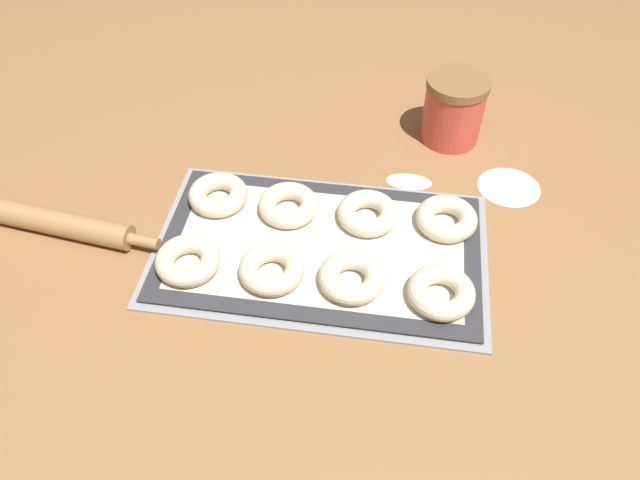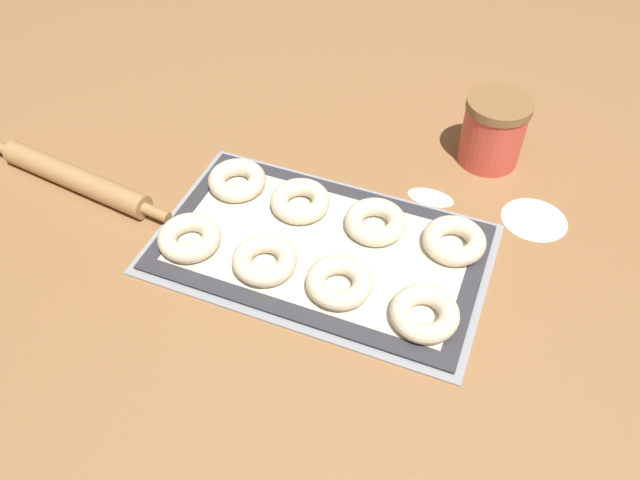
{
  "view_description": "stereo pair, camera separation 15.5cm",
  "coord_description": "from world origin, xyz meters",
  "px_view_note": "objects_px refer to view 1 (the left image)",
  "views": [
    {
      "loc": [
        0.09,
        -0.66,
        0.75
      ],
      "look_at": [
        -0.01,
        -0.0,
        0.03
      ],
      "focal_mm": 35.0,
      "sensor_mm": 36.0,
      "label": 1
    },
    {
      "loc": [
        0.24,
        -0.62,
        0.75
      ],
      "look_at": [
        -0.01,
        -0.0,
        0.03
      ],
      "focal_mm": 35.0,
      "sensor_mm": 36.0,
      "label": 2
    }
  ],
  "objects_px": {
    "bagel_front_mid_right": "(352,278)",
    "bagel_front_far_right": "(441,292)",
    "bagel_back_far_left": "(218,195)",
    "bagel_front_mid_left": "(272,269)",
    "flour_canister": "(454,109)",
    "bagel_back_mid_left": "(288,205)",
    "baking_tray": "(320,249)",
    "bagel_front_far_left": "(188,260)",
    "bagel_back_far_right": "(446,219)",
    "bagel_back_mid_right": "(368,213)",
    "rolling_pin": "(44,220)"
  },
  "relations": [
    {
      "from": "bagel_back_mid_left",
      "to": "bagel_back_far_right",
      "type": "bearing_deg",
      "value": 1.45
    },
    {
      "from": "bagel_front_far_left",
      "to": "baking_tray",
      "type": "bearing_deg",
      "value": 20.22
    },
    {
      "from": "baking_tray",
      "to": "bagel_front_mid_right",
      "type": "distance_m",
      "value": 0.09
    },
    {
      "from": "baking_tray",
      "to": "bagel_front_mid_right",
      "type": "xyz_separation_m",
      "value": [
        0.06,
        -0.07,
        0.02
      ]
    },
    {
      "from": "bagel_back_far_right",
      "to": "rolling_pin",
      "type": "xyz_separation_m",
      "value": [
        -0.65,
        -0.09,
        -0.01
      ]
    },
    {
      "from": "bagel_back_mid_left",
      "to": "bagel_back_far_left",
      "type": "bearing_deg",
      "value": 176.45
    },
    {
      "from": "bagel_front_mid_left",
      "to": "bagel_back_far_right",
      "type": "height_order",
      "value": "same"
    },
    {
      "from": "bagel_front_far_left",
      "to": "bagel_back_far_right",
      "type": "bearing_deg",
      "value": 20.82
    },
    {
      "from": "bagel_front_mid_right",
      "to": "bagel_back_far_right",
      "type": "height_order",
      "value": "same"
    },
    {
      "from": "bagel_front_far_right",
      "to": "flour_canister",
      "type": "xyz_separation_m",
      "value": [
        0.01,
        0.41,
        0.04
      ]
    },
    {
      "from": "bagel_front_mid_left",
      "to": "bagel_back_far_left",
      "type": "bearing_deg",
      "value": 129.5
    },
    {
      "from": "bagel_front_mid_left",
      "to": "flour_canister",
      "type": "distance_m",
      "value": 0.48
    },
    {
      "from": "bagel_back_far_right",
      "to": "rolling_pin",
      "type": "height_order",
      "value": "same"
    },
    {
      "from": "bagel_front_mid_left",
      "to": "flour_canister",
      "type": "xyz_separation_m",
      "value": [
        0.27,
        0.4,
        0.04
      ]
    },
    {
      "from": "bagel_front_far_right",
      "to": "bagel_back_far_left",
      "type": "xyz_separation_m",
      "value": [
        -0.38,
        0.16,
        0.0
      ]
    },
    {
      "from": "bagel_front_mid_left",
      "to": "bagel_back_mid_left",
      "type": "relative_size",
      "value": 1.0
    },
    {
      "from": "bagel_back_mid_left",
      "to": "bagel_back_far_right",
      "type": "distance_m",
      "value": 0.26
    },
    {
      "from": "bagel_front_far_left",
      "to": "bagel_back_far_left",
      "type": "bearing_deg",
      "value": 86.79
    },
    {
      "from": "bagel_front_far_left",
      "to": "rolling_pin",
      "type": "height_order",
      "value": "same"
    },
    {
      "from": "baking_tray",
      "to": "bagel_back_far_left",
      "type": "distance_m",
      "value": 0.2
    },
    {
      "from": "bagel_front_mid_right",
      "to": "bagel_back_mid_right",
      "type": "relative_size",
      "value": 1.0
    },
    {
      "from": "bagel_front_mid_right",
      "to": "bagel_front_far_right",
      "type": "bearing_deg",
      "value": -3.66
    },
    {
      "from": "bagel_front_mid_right",
      "to": "bagel_back_mid_right",
      "type": "bearing_deg",
      "value": 85.57
    },
    {
      "from": "bagel_front_far_left",
      "to": "bagel_front_mid_right",
      "type": "bearing_deg",
      "value": 0.66
    },
    {
      "from": "bagel_front_far_left",
      "to": "rolling_pin",
      "type": "relative_size",
      "value": 0.25
    },
    {
      "from": "bagel_front_mid_right",
      "to": "flour_canister",
      "type": "distance_m",
      "value": 0.43
    },
    {
      "from": "bagel_back_far_right",
      "to": "flour_canister",
      "type": "relative_size",
      "value": 0.78
    },
    {
      "from": "bagel_front_mid_right",
      "to": "bagel_back_mid_left",
      "type": "distance_m",
      "value": 0.19
    },
    {
      "from": "baking_tray",
      "to": "bagel_back_far_right",
      "type": "height_order",
      "value": "bagel_back_far_right"
    },
    {
      "from": "bagel_back_far_right",
      "to": "baking_tray",
      "type": "bearing_deg",
      "value": -158.59
    },
    {
      "from": "bagel_back_far_left",
      "to": "bagel_front_mid_left",
      "type": "bearing_deg",
      "value": -50.5
    },
    {
      "from": "bagel_front_far_right",
      "to": "bagel_back_mid_right",
      "type": "xyz_separation_m",
      "value": [
        -0.12,
        0.15,
        0.0
      ]
    },
    {
      "from": "bagel_back_far_left",
      "to": "bagel_front_far_left",
      "type": "bearing_deg",
      "value": -93.21
    },
    {
      "from": "baking_tray",
      "to": "bagel_back_far_right",
      "type": "xyz_separation_m",
      "value": [
        0.2,
        0.08,
        0.02
      ]
    },
    {
      "from": "bagel_front_mid_left",
      "to": "bagel_back_far_right",
      "type": "relative_size",
      "value": 1.0
    },
    {
      "from": "baking_tray",
      "to": "bagel_front_mid_right",
      "type": "height_order",
      "value": "bagel_front_mid_right"
    },
    {
      "from": "bagel_front_mid_right",
      "to": "bagel_back_mid_right",
      "type": "height_order",
      "value": "same"
    },
    {
      "from": "rolling_pin",
      "to": "baking_tray",
      "type": "bearing_deg",
      "value": 2.15
    },
    {
      "from": "bagel_front_far_right",
      "to": "bagel_back_mid_left",
      "type": "bearing_deg",
      "value": 149.86
    },
    {
      "from": "bagel_front_far_left",
      "to": "bagel_front_mid_left",
      "type": "relative_size",
      "value": 1.0
    },
    {
      "from": "bagel_front_far_left",
      "to": "bagel_back_mid_left",
      "type": "distance_m",
      "value": 0.19
    },
    {
      "from": "bagel_front_far_left",
      "to": "bagel_back_mid_left",
      "type": "height_order",
      "value": "same"
    },
    {
      "from": "bagel_back_far_right",
      "to": "flour_canister",
      "type": "height_order",
      "value": "flour_canister"
    },
    {
      "from": "bagel_front_mid_right",
      "to": "bagel_front_far_right",
      "type": "height_order",
      "value": "same"
    },
    {
      "from": "bagel_back_mid_left",
      "to": "rolling_pin",
      "type": "distance_m",
      "value": 0.4
    },
    {
      "from": "bagel_front_mid_left",
      "to": "flour_canister",
      "type": "height_order",
      "value": "flour_canister"
    },
    {
      "from": "baking_tray",
      "to": "bagel_back_far_left",
      "type": "bearing_deg",
      "value": 157.17
    },
    {
      "from": "flour_canister",
      "to": "rolling_pin",
      "type": "xyz_separation_m",
      "value": [
        -0.66,
        -0.35,
        -0.04
      ]
    },
    {
      "from": "bagel_front_mid_right",
      "to": "bagel_back_mid_left",
      "type": "xyz_separation_m",
      "value": [
        -0.12,
        0.14,
        0.0
      ]
    },
    {
      "from": "bagel_front_mid_left",
      "to": "flour_canister",
      "type": "relative_size",
      "value": 0.78
    }
  ]
}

